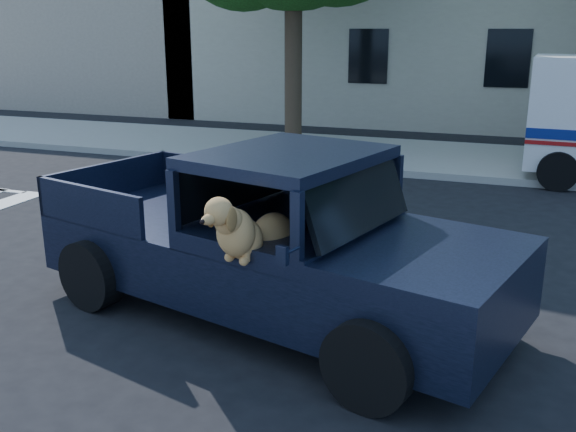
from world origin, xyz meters
TOP-DOWN VIEW (x-y plane):
  - ground at (0.00, 0.00)m, footprint 120.00×120.00m
  - far_sidewalk at (0.00, 9.20)m, footprint 60.00×4.00m
  - lane_stripes at (2.00, 3.40)m, footprint 21.60×0.14m
  - building_left at (-15.00, 16.50)m, footprint 12.00×6.00m
  - pickup_truck at (-0.90, 0.02)m, footprint 5.48×3.28m

SIDE VIEW (x-z plane):
  - ground at x=0.00m, z-range 0.00..0.00m
  - lane_stripes at x=2.00m, z-range 0.00..0.01m
  - far_sidewalk at x=0.00m, z-range 0.00..0.15m
  - pickup_truck at x=-0.90m, z-range -0.30..1.54m
  - building_left at x=-15.00m, z-range 0.00..8.00m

